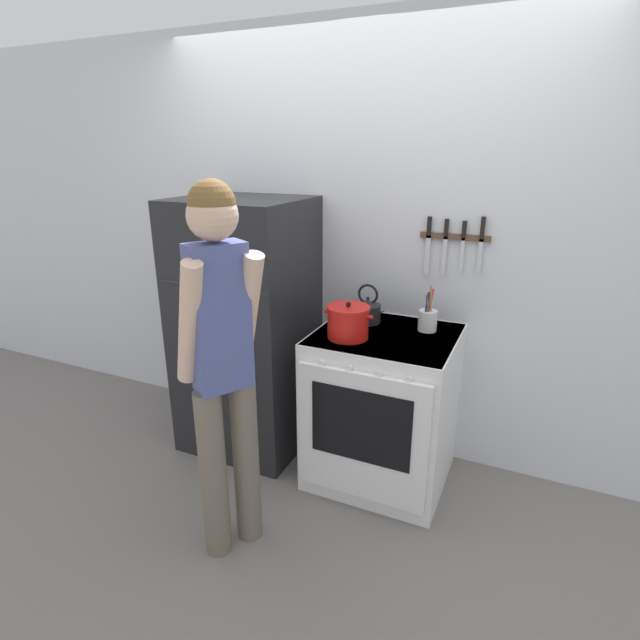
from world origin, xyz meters
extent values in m
plane|color=slate|center=(0.00, 0.00, 0.00)|extent=(14.00, 14.00, 0.00)
cube|color=silver|center=(0.00, 0.03, 1.27)|extent=(10.00, 0.06, 2.55)
cube|color=black|center=(-0.61, -0.33, 0.79)|extent=(0.74, 0.67, 1.58)
cube|color=#2D2D2D|center=(-0.61, -0.67, 1.14)|extent=(0.73, 0.01, 0.01)
cylinder|color=#B2B5BA|center=(-0.38, -0.68, 0.70)|extent=(0.02, 0.02, 0.51)
cube|color=white|center=(0.30, -0.35, 0.45)|extent=(0.76, 0.69, 0.90)
cube|color=black|center=(0.30, -0.35, 0.89)|extent=(0.74, 0.68, 0.02)
cube|color=black|center=(0.30, -0.66, 0.44)|extent=(0.66, 0.05, 0.68)
cylinder|color=black|center=(0.13, -0.48, 0.89)|extent=(0.22, 0.22, 0.01)
cylinder|color=black|center=(0.47, -0.48, 0.89)|extent=(0.22, 0.22, 0.01)
cylinder|color=black|center=(0.13, -0.21, 0.89)|extent=(0.22, 0.22, 0.01)
cylinder|color=black|center=(0.47, -0.21, 0.89)|extent=(0.22, 0.22, 0.01)
cylinder|color=silver|center=(0.07, -0.70, 0.83)|extent=(0.04, 0.02, 0.04)
cylinder|color=silver|center=(0.22, -0.70, 0.83)|extent=(0.04, 0.02, 0.04)
cylinder|color=silver|center=(0.38, -0.70, 0.83)|extent=(0.04, 0.02, 0.04)
cylinder|color=silver|center=(0.53, -0.70, 0.83)|extent=(0.04, 0.02, 0.04)
cube|color=white|center=(0.30, -0.71, 0.46)|extent=(0.70, 0.03, 0.72)
cube|color=black|center=(0.30, -0.73, 0.53)|extent=(0.53, 0.01, 0.40)
cylinder|color=red|center=(0.13, -0.48, 0.97)|extent=(0.22, 0.22, 0.16)
cylinder|color=red|center=(0.13, -0.48, 1.06)|extent=(0.23, 0.23, 0.02)
sphere|color=black|center=(0.13, -0.48, 1.08)|extent=(0.03, 0.03, 0.03)
cylinder|color=red|center=(0.01, -0.48, 1.03)|extent=(0.03, 0.02, 0.02)
cylinder|color=red|center=(0.25, -0.48, 1.03)|extent=(0.03, 0.02, 0.02)
cylinder|color=black|center=(0.14, -0.21, 0.95)|extent=(0.15, 0.15, 0.11)
cone|color=black|center=(0.14, -0.21, 1.01)|extent=(0.15, 0.15, 0.03)
sphere|color=black|center=(0.14, -0.21, 1.04)|extent=(0.02, 0.02, 0.02)
cone|color=black|center=(0.21, -0.21, 0.96)|extent=(0.09, 0.03, 0.07)
torus|color=black|center=(0.14, -0.21, 1.06)|extent=(0.12, 0.01, 0.12)
cylinder|color=silver|center=(0.49, -0.20, 0.95)|extent=(0.10, 0.10, 0.12)
cylinder|color=#9E7547|center=(0.50, -0.21, 1.04)|extent=(0.03, 0.03, 0.24)
cylinder|color=#232326|center=(0.48, -0.22, 1.02)|extent=(0.03, 0.03, 0.20)
cylinder|color=#B2B5BA|center=(0.48, -0.20, 1.01)|extent=(0.04, 0.02, 0.19)
cylinder|color=#4C4C51|center=(0.49, -0.23, 1.01)|extent=(0.03, 0.03, 0.19)
cylinder|color=#C63D33|center=(0.50, -0.21, 1.03)|extent=(0.03, 0.05, 0.22)
cylinder|color=#6B6051|center=(-0.23, -1.24, 0.43)|extent=(0.12, 0.12, 0.85)
cylinder|color=#6B6051|center=(-0.14, -1.10, 0.43)|extent=(0.12, 0.12, 0.85)
cube|color=#4C5693|center=(-0.19, -1.17, 1.17)|extent=(0.24, 0.28, 0.64)
cylinder|color=beige|center=(-0.25, -1.29, 1.17)|extent=(0.27, 0.20, 0.57)
cylinder|color=beige|center=(-0.12, -1.06, 1.17)|extent=(0.27, 0.20, 0.57)
sphere|color=beige|center=(-0.19, -1.17, 1.60)|extent=(0.21, 0.21, 0.21)
sphere|color=brown|center=(-0.19, -1.17, 1.65)|extent=(0.19, 0.19, 0.19)
cube|color=brown|center=(0.56, -0.01, 1.39)|extent=(0.38, 0.02, 0.03)
cube|color=silver|center=(0.42, -0.02, 1.28)|extent=(0.03, 0.00, 0.22)
cube|color=black|center=(0.42, -0.02, 1.44)|extent=(0.02, 0.02, 0.10)
cube|color=silver|center=(0.52, -0.02, 1.28)|extent=(0.02, 0.00, 0.22)
cube|color=black|center=(0.52, -0.02, 1.44)|extent=(0.02, 0.02, 0.10)
cube|color=silver|center=(0.61, -0.02, 1.30)|extent=(0.02, 0.00, 0.19)
cube|color=black|center=(0.61, -0.02, 1.44)|extent=(0.02, 0.02, 0.09)
cube|color=silver|center=(0.71, -0.02, 1.30)|extent=(0.02, 0.00, 0.19)
cube|color=black|center=(0.71, -0.02, 1.45)|extent=(0.02, 0.02, 0.12)
camera|label=1|loc=(1.02, -2.80, 1.86)|focal=28.00mm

